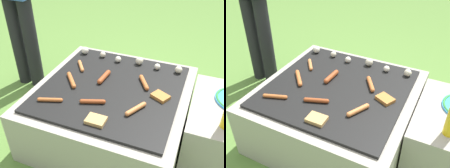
# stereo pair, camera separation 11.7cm
# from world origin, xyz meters

# --- Properties ---
(ground_plane) EXTENTS (14.00, 14.00, 0.00)m
(ground_plane) POSITION_xyz_m (0.00, 0.00, 0.00)
(ground_plane) COLOR #567F38
(grill) EXTENTS (0.93, 0.93, 0.37)m
(grill) POSITION_xyz_m (0.00, 0.00, 0.18)
(grill) COLOR #9E998E
(grill) RESTS_ON ground_plane
(sausage_front_center) EXTENTS (0.13, 0.14, 0.03)m
(sausage_front_center) POSITION_xyz_m (-0.26, -0.04, 0.38)
(sausage_front_center) COLOR #B7602D
(sausage_front_center) RESTS_ON grill
(sausage_mid_right) EXTENTS (0.04, 0.16, 0.03)m
(sausage_mid_right) POSITION_xyz_m (-0.08, 0.06, 0.39)
(sausage_mid_right) COLOR #93421E
(sausage_mid_right) RESTS_ON grill
(sausage_back_left) EXTENTS (0.10, 0.14, 0.03)m
(sausage_back_left) POSITION_xyz_m (0.17, 0.10, 0.38)
(sausage_back_left) COLOR #B7602D
(sausage_back_left) RESTS_ON grill
(sausage_back_right) EXTENTS (0.09, 0.14, 0.03)m
(sausage_back_right) POSITION_xyz_m (0.21, -0.17, 0.38)
(sausage_back_right) COLOR #C6753D
(sausage_back_right) RESTS_ON grill
(sausage_back_center) EXTENTS (0.14, 0.07, 0.03)m
(sausage_back_center) POSITION_xyz_m (-0.04, -0.19, 0.38)
(sausage_back_center) COLOR #93421E
(sausage_back_center) RESTS_ON grill
(sausage_front_left) EXTENTS (0.10, 0.12, 0.02)m
(sausage_front_left) POSITION_xyz_m (-0.29, 0.14, 0.38)
(sausage_front_left) COLOR #C6753D
(sausage_front_left) RESTS_ON grill
(sausage_mid_left) EXTENTS (0.14, 0.06, 0.02)m
(sausage_mid_left) POSITION_xyz_m (-0.27, -0.27, 0.38)
(sausage_mid_left) COLOR #B7602D
(sausage_mid_left) RESTS_ON grill
(bread_slice_right) EXTENTS (0.10, 0.08, 0.02)m
(bread_slice_right) POSITION_xyz_m (0.04, -0.32, 0.38)
(bread_slice_right) COLOR tan
(bread_slice_right) RESTS_ON grill
(bread_slice_left) EXTENTS (0.12, 0.11, 0.02)m
(bread_slice_left) POSITION_xyz_m (0.30, -0.00, 0.38)
(bread_slice_left) COLOR #B27033
(bread_slice_left) RESTS_ON grill
(mushroom_row) EXTENTS (0.75, 0.07, 0.05)m
(mushroom_row) POSITION_xyz_m (-0.02, 0.32, 0.40)
(mushroom_row) COLOR silver
(mushroom_row) RESTS_ON grill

